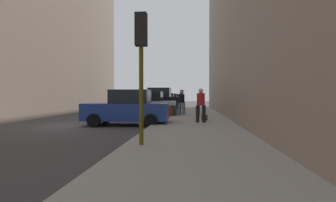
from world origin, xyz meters
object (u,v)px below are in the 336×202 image
(pedestrian_in_jeans, at_px, (181,101))
(pedestrian_in_red_jacket, at_px, (201,103))
(parked_dark_green_sedan, at_px, (164,101))
(parked_gray_coupe, at_px, (169,100))
(fire_hydrant, at_px, (169,111))
(pedestrian_with_fedora, at_px, (182,100))
(parked_red_hatchback, at_px, (172,100))
(parked_blue_sedan, at_px, (127,108))
(pedestrian_with_beanie, at_px, (201,101))
(parked_black_suv, at_px, (158,101))
(traffic_light, at_px, (141,49))
(rolling_suitcase, at_px, (174,110))
(parked_silver_sedan, at_px, (147,105))
(duffel_bag, at_px, (204,117))

(pedestrian_in_jeans, distance_m, pedestrian_in_red_jacket, 5.37)
(parked_dark_green_sedan, bearing_deg, parked_gray_coupe, 90.00)
(fire_hydrant, relative_size, pedestrian_with_fedora, 0.40)
(pedestrian_in_jeans, bearing_deg, parked_red_hatchback, 96.11)
(parked_blue_sedan, distance_m, pedestrian_with_beanie, 6.67)
(parked_black_suv, distance_m, parked_dark_green_sedan, 5.17)
(traffic_light, height_order, pedestrian_with_beanie, traffic_light)
(fire_hydrant, xyz_separation_m, pedestrian_in_red_jacket, (1.88, -3.49, 0.61))
(traffic_light, bearing_deg, rolling_suitcase, 89.23)
(parked_blue_sedan, relative_size, parked_red_hatchback, 1.00)
(parked_black_suv, height_order, rolling_suitcase, parked_black_suv)
(parked_silver_sedan, xyz_separation_m, pedestrian_in_jeans, (2.49, -0.09, 0.26))
(parked_silver_sedan, bearing_deg, pedestrian_in_red_jacket, -55.32)
(fire_hydrant, bearing_deg, pedestrian_with_fedora, 76.62)
(parked_blue_sedan, xyz_separation_m, parked_red_hatchback, (0.00, 28.76, 0.00))
(pedestrian_in_red_jacket, bearing_deg, parked_red_hatchback, 97.38)
(rolling_suitcase, bearing_deg, parked_blue_sedan, -112.40)
(traffic_light, bearing_deg, parked_black_suv, 95.95)
(pedestrian_with_fedora, height_order, pedestrian_with_beanie, same)
(parked_silver_sedan, bearing_deg, parked_gray_coupe, 90.00)
(duffel_bag, bearing_deg, parked_silver_sedan, 134.49)
(parked_dark_green_sedan, height_order, parked_gray_coupe, same)
(parked_blue_sedan, height_order, pedestrian_with_fedora, pedestrian_with_fedora)
(fire_hydrant, distance_m, rolling_suitcase, 1.08)
(parked_silver_sedan, distance_m, parked_gray_coupe, 17.76)
(pedestrian_with_beanie, distance_m, rolling_suitcase, 2.06)
(pedestrian_in_jeans, height_order, rolling_suitcase, pedestrian_in_jeans)
(pedestrian_with_fedora, xyz_separation_m, pedestrian_with_beanie, (1.38, -1.26, 0.00))
(parked_gray_coupe, xyz_separation_m, duffel_bag, (3.93, -21.76, -0.56))
(parked_blue_sedan, bearing_deg, parked_red_hatchback, 90.00)
(parked_silver_sedan, height_order, rolling_suitcase, parked_silver_sedan)
(parked_silver_sedan, distance_m, pedestrian_with_beanie, 3.89)
(fire_hydrant, distance_m, pedestrian_in_red_jacket, 4.01)
(parked_blue_sedan, xyz_separation_m, parked_silver_sedan, (0.00, 5.62, 0.00))
(parked_black_suv, distance_m, duffel_bag, 11.03)
(parked_blue_sedan, bearing_deg, pedestrian_in_jeans, 65.78)
(fire_hydrant, bearing_deg, pedestrian_in_red_jacket, -61.68)
(parked_gray_coupe, relative_size, rolling_suitcase, 4.10)
(parked_red_hatchback, relative_size, pedestrian_with_fedora, 2.38)
(rolling_suitcase, bearing_deg, fire_hydrant, -100.42)
(pedestrian_with_beanie, bearing_deg, fire_hydrant, -141.74)
(parked_gray_coupe, distance_m, traffic_light, 29.37)
(fire_hydrant, height_order, pedestrian_with_fedora, pedestrian_with_fedora)
(parked_silver_sedan, bearing_deg, rolling_suitcase, -21.21)
(parked_silver_sedan, bearing_deg, parked_dark_green_sedan, 90.00)
(parked_black_suv, relative_size, pedestrian_in_red_jacket, 2.73)
(pedestrian_in_red_jacket, bearing_deg, pedestrian_in_jeans, 102.88)
(parked_gray_coupe, relative_size, pedestrian_in_jeans, 2.49)
(pedestrian_in_jeans, height_order, pedestrian_with_beanie, pedestrian_with_beanie)
(parked_black_suv, bearing_deg, rolling_suitcase, -74.19)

